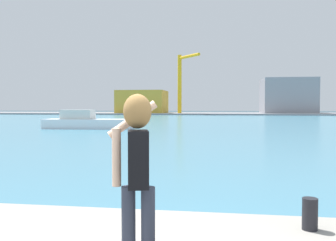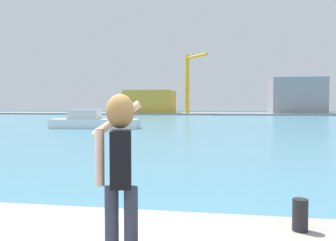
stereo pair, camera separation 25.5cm
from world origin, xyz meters
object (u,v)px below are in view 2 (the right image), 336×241
object	(u,v)px
port_crane	(189,78)
boat_moored	(93,122)
harbor_bollard	(300,215)
warehouse_right	(296,96)
warehouse_left	(150,102)
person_photographer	(120,162)

from	to	relation	value
port_crane	boat_moored	bearing A→B (deg)	-92.92
harbor_bollard	warehouse_right	bearing A→B (deg)	80.43
boat_moored	port_crane	xyz separation A→B (m)	(2.87, 56.18, 8.41)
boat_moored	warehouse_left	world-z (taller)	warehouse_left
harbor_bollard	warehouse_left	xyz separation A→B (m)	(-22.04, 88.60, 2.57)
boat_moored	warehouse_left	size ratio (longest dim) A/B	0.70
person_photographer	harbor_bollard	bearing A→B (deg)	-69.14
harbor_bollard	port_crane	distance (m)	85.26
port_crane	warehouse_right	bearing A→B (deg)	16.61
person_photographer	warehouse_left	distance (m)	92.25
harbor_bollard	warehouse_right	world-z (taller)	warehouse_right
person_photographer	boat_moored	xyz separation A→B (m)	(-11.99, 29.37, -0.94)
warehouse_left	port_crane	size ratio (longest dim) A/B	0.85
harbor_bollard	boat_moored	bearing A→B (deg)	116.55
boat_moored	port_crane	distance (m)	56.88
warehouse_left	warehouse_right	xyz separation A→B (m)	(37.56, 3.46, 1.46)
harbor_bollard	warehouse_left	bearing A→B (deg)	103.97
port_crane	warehouse_left	bearing A→B (deg)	157.72
warehouse_left	warehouse_right	bearing A→B (deg)	5.27
boat_moored	warehouse_right	distance (m)	70.70
person_photographer	boat_moored	size ratio (longest dim) A/B	0.20
port_crane	harbor_bollard	bearing A→B (deg)	-82.48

